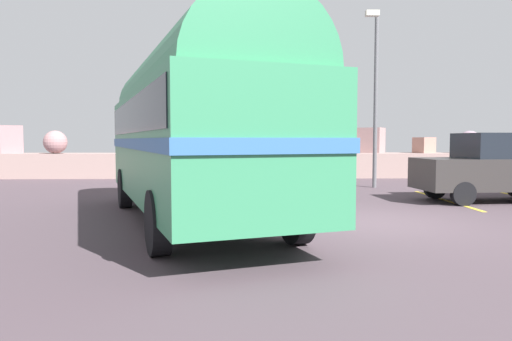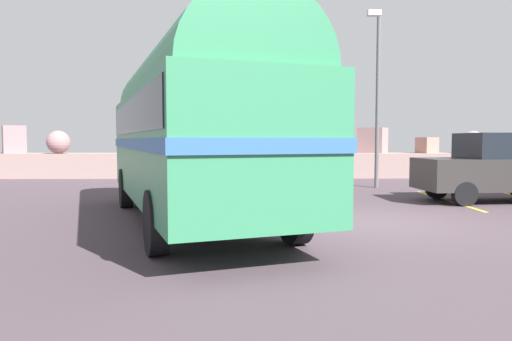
# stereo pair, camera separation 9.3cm
# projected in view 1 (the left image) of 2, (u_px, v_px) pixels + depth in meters

# --- Properties ---
(ground) EXTENTS (32.00, 26.00, 0.02)m
(ground) POSITION_uv_depth(u_px,v_px,m) (371.00, 223.00, 9.65)
(ground) COLOR #493B43
(breakwater) EXTENTS (31.36, 2.43, 2.42)m
(breakwater) POSITION_uv_depth(u_px,v_px,m) (304.00, 161.00, 21.38)
(breakwater) COLOR gray
(breakwater) RESTS_ON ground
(vintage_coach) EXTENTS (5.09, 8.89, 3.70)m
(vintage_coach) POSITION_uv_depth(u_px,v_px,m) (192.00, 122.00, 9.59)
(vintage_coach) COLOR black
(vintage_coach) RESTS_ON ground
(parked_car_nearest) EXTENTS (4.21, 1.98, 1.86)m
(parked_car_nearest) POSITION_uv_depth(u_px,v_px,m) (496.00, 167.00, 12.90)
(parked_car_nearest) COLOR black
(parked_car_nearest) RESTS_ON ground
(lamp_post) EXTENTS (0.60, 0.75, 6.00)m
(lamp_post) POSITION_uv_depth(u_px,v_px,m) (375.00, 91.00, 16.41)
(lamp_post) COLOR #5B5B60
(lamp_post) RESTS_ON ground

